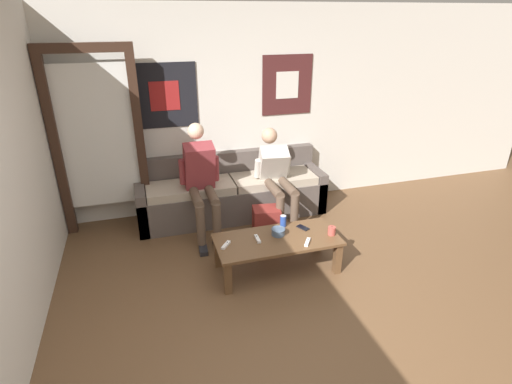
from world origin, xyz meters
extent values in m
plane|color=brown|center=(0.00, 0.00, 0.00)|extent=(18.00, 18.00, 0.00)
cube|color=silver|center=(0.00, 2.93, 1.27)|extent=(10.00, 0.05, 2.55)
cube|color=black|center=(-0.61, 2.90, 1.53)|extent=(0.77, 0.01, 0.76)
cube|color=maroon|center=(-0.61, 2.89, 1.53)|extent=(0.35, 0.01, 0.34)
cube|color=#471E1E|center=(0.94, 2.90, 1.58)|extent=(0.67, 0.01, 0.75)
cube|color=silver|center=(0.94, 2.89, 1.58)|extent=(0.30, 0.01, 0.34)
cube|color=#382319|center=(-1.85, 2.71, 1.02)|extent=(0.10, 0.10, 2.05)
cube|color=#382319|center=(-0.95, 2.71, 1.02)|extent=(0.10, 0.10, 2.05)
cube|color=#382319|center=(-1.40, 2.71, 2.10)|extent=(1.00, 0.10, 0.10)
cube|color=silver|center=(-1.40, 2.73, 1.13)|extent=(0.82, 0.02, 1.64)
cube|color=#564C47|center=(0.11, 2.84, 0.39)|extent=(2.38, 0.13, 0.78)
cube|color=#564C47|center=(0.11, 2.51, 0.21)|extent=(2.38, 0.53, 0.42)
cube|color=#564C47|center=(-1.02, 2.51, 0.27)|extent=(0.12, 0.53, 0.54)
cube|color=#564C47|center=(1.24, 2.51, 0.27)|extent=(0.12, 0.53, 0.54)
cube|color=#B2A38E|center=(-0.43, 2.51, 0.47)|extent=(1.05, 0.49, 0.10)
cube|color=#B2A38E|center=(0.64, 2.51, 0.47)|extent=(1.05, 0.49, 0.10)
cube|color=brown|center=(0.26, 1.26, 0.35)|extent=(1.24, 0.57, 0.03)
cube|color=brown|center=(-0.31, 1.49, 0.17)|extent=(0.07, 0.07, 0.33)
cube|color=brown|center=(0.82, 1.49, 0.17)|extent=(0.07, 0.07, 0.33)
cube|color=brown|center=(-0.31, 1.03, 0.17)|extent=(0.07, 0.07, 0.33)
cube|color=brown|center=(0.82, 1.03, 0.17)|extent=(0.07, 0.07, 0.33)
cylinder|color=brown|center=(-0.41, 2.10, 0.52)|extent=(0.11, 0.42, 0.11)
cylinder|color=brown|center=(-0.41, 1.89, 0.27)|extent=(0.10, 0.10, 0.50)
cube|color=#232328|center=(-0.41, 1.82, 0.03)|extent=(0.11, 0.25, 0.05)
cylinder|color=brown|center=(-0.23, 2.10, 0.52)|extent=(0.11, 0.42, 0.11)
cylinder|color=brown|center=(-0.23, 1.89, 0.27)|extent=(0.10, 0.10, 0.50)
cube|color=#232328|center=(-0.23, 1.82, 0.03)|extent=(0.11, 0.25, 0.05)
cube|color=maroon|center=(-0.32, 2.37, 0.79)|extent=(0.34, 0.35, 0.59)
sphere|color=beige|center=(-0.32, 2.47, 1.19)|extent=(0.19, 0.19, 0.19)
cylinder|color=maroon|center=(-0.52, 2.38, 0.75)|extent=(0.08, 0.12, 0.31)
cylinder|color=maroon|center=(-0.13, 2.38, 0.75)|extent=(0.08, 0.12, 0.31)
cylinder|color=brown|center=(0.51, 2.09, 0.52)|extent=(0.11, 0.43, 0.11)
cylinder|color=brown|center=(0.51, 1.87, 0.27)|extent=(0.10, 0.10, 0.50)
cube|color=#232328|center=(0.51, 1.80, 0.03)|extent=(0.11, 0.25, 0.05)
cylinder|color=brown|center=(0.69, 2.09, 0.52)|extent=(0.11, 0.43, 0.11)
cylinder|color=brown|center=(0.69, 1.87, 0.27)|extent=(0.10, 0.10, 0.50)
cube|color=#232328|center=(0.69, 1.80, 0.03)|extent=(0.11, 0.25, 0.05)
cube|color=beige|center=(0.60, 2.40, 0.72)|extent=(0.39, 0.43, 0.49)
sphere|color=tan|center=(0.60, 2.56, 1.04)|extent=(0.20, 0.20, 0.20)
cylinder|color=beige|center=(0.40, 2.42, 0.67)|extent=(0.08, 0.13, 0.25)
cylinder|color=beige|center=(0.79, 2.42, 0.67)|extent=(0.08, 0.13, 0.25)
cube|color=maroon|center=(0.35, 1.90, 0.19)|extent=(0.34, 0.29, 0.38)
cube|color=maroon|center=(0.33, 1.79, 0.11)|extent=(0.22, 0.12, 0.17)
cylinder|color=#475B75|center=(0.29, 1.32, 0.40)|extent=(0.13, 0.13, 0.07)
torus|color=#475B75|center=(0.29, 1.32, 0.43)|extent=(0.14, 0.14, 0.02)
cylinder|color=#B24C42|center=(0.81, 1.18, 0.41)|extent=(0.08, 0.08, 0.09)
cylinder|color=black|center=(0.81, 1.18, 0.46)|extent=(0.00, 0.00, 0.01)
cylinder|color=#28479E|center=(0.40, 1.48, 0.43)|extent=(0.07, 0.07, 0.12)
cylinder|color=silver|center=(0.40, 1.48, 0.49)|extent=(0.06, 0.06, 0.00)
cube|color=white|center=(0.51, 1.09, 0.38)|extent=(0.11, 0.14, 0.02)
cylinder|color=#333842|center=(0.53, 1.12, 0.39)|extent=(0.01, 0.01, 0.00)
cube|color=white|center=(0.06, 1.29, 0.38)|extent=(0.04, 0.14, 0.02)
cylinder|color=#333842|center=(0.06, 1.32, 0.39)|extent=(0.01, 0.01, 0.00)
cube|color=white|center=(-0.27, 1.27, 0.38)|extent=(0.12, 0.13, 0.02)
cylinder|color=#333842|center=(-0.25, 1.29, 0.39)|extent=(0.01, 0.01, 0.00)
cube|color=black|center=(0.59, 1.38, 0.37)|extent=(0.12, 0.15, 0.01)
cube|color=black|center=(0.59, 1.38, 0.38)|extent=(0.11, 0.14, 0.00)
camera|label=1|loc=(-0.94, -1.98, 2.42)|focal=28.00mm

